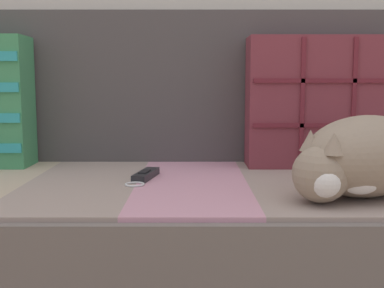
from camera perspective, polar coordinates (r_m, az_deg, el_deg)
couch at (r=1.32m, az=-0.12°, el=-12.55°), size 2.06×0.81×0.39m
sofa_backrest at (r=1.58m, az=-0.16°, el=6.78°), size 2.02×0.14×0.47m
throw_pillow_quilted at (r=1.48m, az=14.96°, el=4.81°), size 0.44×0.14×0.38m
sleeping_cat at (r=1.10m, az=19.34°, el=-1.66°), size 0.39×0.35×0.18m
game_remote_far at (r=1.26m, az=-5.72°, el=-3.74°), size 0.08×0.19×0.02m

